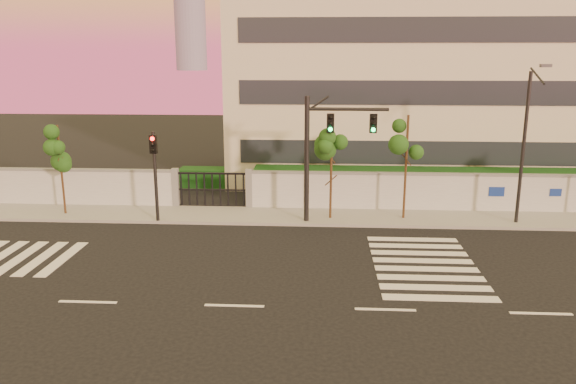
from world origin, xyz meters
TOP-DOWN VIEW (x-y plane):
  - ground at (0.00, 0.00)m, footprint 120.00×120.00m
  - sidewalk at (0.00, 10.50)m, footprint 60.00×3.00m
  - perimeter_wall at (0.10, 12.00)m, footprint 60.00×0.36m
  - hedge_row at (1.17, 14.74)m, footprint 41.00×4.25m
  - institutional_building at (9.00, 21.99)m, footprint 24.40×12.40m
  - road_markings at (-1.58, 3.76)m, footprint 57.00×7.62m
  - street_tree_c at (-10.34, 10.14)m, footprint 1.34×1.06m
  - street_tree_d at (3.36, 10.13)m, footprint 1.52×1.21m
  - street_tree_e at (7.04, 10.35)m, footprint 1.44×1.15m
  - traffic_signal_main at (2.93, 9.53)m, footprint 3.95×0.38m
  - traffic_signal_secondary at (-5.21, 9.11)m, footprint 0.36×0.34m
  - streetlight_east at (12.44, 9.73)m, footprint 0.46×1.87m

SIDE VIEW (x-z plane):
  - ground at x=0.00m, z-range 0.00..0.00m
  - road_markings at x=-1.58m, z-range 0.00..0.02m
  - sidewalk at x=0.00m, z-range 0.00..0.15m
  - hedge_row at x=1.17m, z-range -0.08..1.72m
  - perimeter_wall at x=0.10m, z-range -0.03..2.17m
  - traffic_signal_secondary at x=-5.21m, z-range 0.62..5.20m
  - street_tree_c at x=-10.34m, z-range 1.11..5.84m
  - street_tree_d at x=3.36m, z-range 1.12..5.85m
  - street_tree_e at x=7.04m, z-range 1.25..6.56m
  - traffic_signal_main at x=2.93m, z-range 0.83..7.08m
  - streetlight_east at x=12.44m, z-range 0.31..8.07m
  - institutional_building at x=9.00m, z-range 0.03..12.28m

